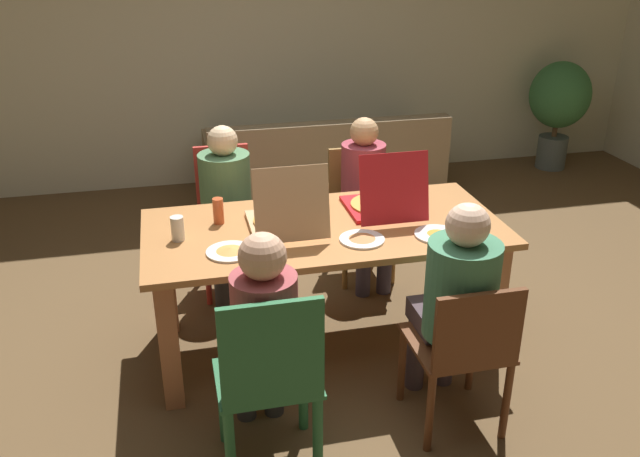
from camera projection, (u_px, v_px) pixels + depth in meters
name	position (u px, v px, depth m)	size (l,w,h in m)	color
ground_plane	(324.00, 343.00, 4.05)	(20.00, 20.00, 0.00)	brown
back_wall	(247.00, 30.00, 6.16)	(8.00, 0.12, 2.86)	beige
dining_table	(324.00, 247.00, 3.78)	(1.99, 0.94, 0.78)	#B0713D
chair_0	(358.00, 205.00, 4.76)	(0.40, 0.46, 0.88)	olive
person_0	(365.00, 189.00, 4.54)	(0.30, 0.51, 1.15)	#3C374C
chair_1	(226.00, 212.00, 4.55)	(0.38, 0.44, 0.97)	#BC322B
person_1	(227.00, 199.00, 4.35)	(0.33, 0.49, 1.16)	#36363B
chair_2	(464.00, 348.00, 3.17)	(0.45, 0.44, 0.84)	#5B3119
person_2	(456.00, 294.00, 3.20)	(0.34, 0.51, 1.18)	#42343A
chair_3	(270.00, 381.00, 2.91)	(0.46, 0.39, 0.95)	#28673B
person_3	(263.00, 327.00, 2.97)	(0.29, 0.50, 1.17)	#373537
pizza_box_0	(286.00, 220.00, 3.67)	(0.39, 0.47, 0.42)	tan
pizza_box_1	(383.00, 203.00, 3.89)	(0.39, 0.48, 0.41)	red
plate_0	(437.00, 234.00, 3.61)	(0.25, 0.25, 0.03)	white
plate_1	(230.00, 251.00, 3.42)	(0.25, 0.25, 0.03)	white
plate_2	(362.00, 239.00, 3.55)	(0.24, 0.24, 0.03)	white
drinking_glass_0	(322.00, 194.00, 3.98)	(0.08, 0.08, 0.13)	#E4CB60
drinking_glass_1	(218.00, 211.00, 3.73)	(0.06, 0.06, 0.15)	#BA4E29
drinking_glass_2	(178.00, 229.00, 3.53)	(0.07, 0.07, 0.13)	silver
couch	(324.00, 168.00, 6.12)	(2.11, 0.86, 0.79)	#8E7958
potted_plant	(559.00, 101.00, 6.71)	(0.60, 0.60, 1.09)	#515E5B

